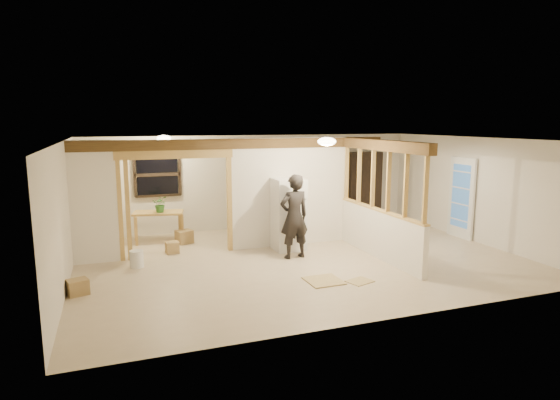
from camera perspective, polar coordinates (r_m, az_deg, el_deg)
name	(u,v)px	position (r m, az deg, el deg)	size (l,w,h in m)	color
floor	(302,259)	(9.94, 2.66, -7.22)	(9.00, 6.50, 0.01)	#C3AF91
ceiling	(303,140)	(9.52, 2.78, 7.36)	(9.00, 6.50, 0.01)	white
wall_back	(256,182)	(12.68, -2.90, 2.24)	(9.00, 0.01, 2.50)	silver
wall_front	(390,237)	(6.83, 13.22, -4.38)	(9.00, 0.01, 2.50)	silver
wall_left	(64,215)	(8.98, -24.89, -1.69)	(0.01, 6.50, 2.50)	silver
wall_right	(476,190)	(12.09, 22.83, 1.14)	(0.01, 6.50, 2.50)	silver
partition_left_stub	(93,203)	(10.13, -21.79, -0.30)	(0.90, 0.12, 2.50)	silver
partition_center	(290,192)	(10.83, 1.27, 0.99)	(2.80, 0.12, 2.50)	silver
doorway_frame	(177,205)	(10.22, -12.47, -0.60)	(2.46, 0.14, 2.20)	tan
header_beam_back	(239,144)	(10.35, -4.97, 6.85)	(7.00, 0.18, 0.22)	brown
header_beam_right	(382,145)	(9.91, 12.31, 6.54)	(0.18, 3.30, 0.22)	brown
pony_wall	(379,234)	(10.18, 11.93, -4.08)	(0.12, 3.20, 1.00)	silver
stud_partition	(381,180)	(9.97, 12.16, 2.41)	(0.14, 3.20, 1.32)	tan
window_back	(158,175)	(12.08, -14.70, 3.01)	(1.12, 0.10, 1.10)	black
french_door	(461,198)	(12.37, 21.24, 0.24)	(0.12, 0.86, 2.00)	white
ceiling_dome_main	(327,141)	(9.19, 5.72, 7.12)	(0.36, 0.36, 0.16)	#FFEABF
ceiling_dome_util	(164,138)	(11.16, -13.98, 7.31)	(0.32, 0.32, 0.14)	#FFEABF
hanging_bulb	(191,153)	(10.54, -10.80, 5.68)	(0.07, 0.07, 0.07)	#FFD88C
refrigerator	(288,214)	(10.48, 1.03, -1.75)	(0.67, 0.65, 1.62)	white
woman	(294,216)	(9.81, 1.74, -2.02)	(0.65, 0.43, 1.79)	black
work_table	(159,226)	(11.65, -14.57, -3.14)	(1.16, 0.58, 0.73)	tan
potted_plant	(160,204)	(11.45, -14.37, -0.48)	(0.36, 0.31, 0.40)	#366A28
shop_vac	(95,243)	(10.76, -21.63, -4.91)	(0.46, 0.46, 0.60)	#991706
bookshelf	(364,187)	(13.77, 10.19, 1.62)	(1.00, 0.33, 2.00)	black
bucket	(137,259)	(9.76, -17.08, -6.90)	(0.27, 0.27, 0.34)	white
box_util_a	(184,237)	(11.38, -11.59, -4.41)	(0.36, 0.31, 0.31)	#9E7F4C
box_util_b	(172,247)	(10.62, -13.01, -5.64)	(0.27, 0.27, 0.25)	#9E7F4C
box_front	(78,287)	(8.63, -23.43, -9.71)	(0.32, 0.26, 0.26)	#9E7F4C
floor_panel_near	(324,281)	(8.64, 5.36, -9.77)	(0.62, 0.62, 0.02)	tan
floor_panel_far	(360,281)	(8.71, 9.70, -9.73)	(0.44, 0.35, 0.01)	tan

